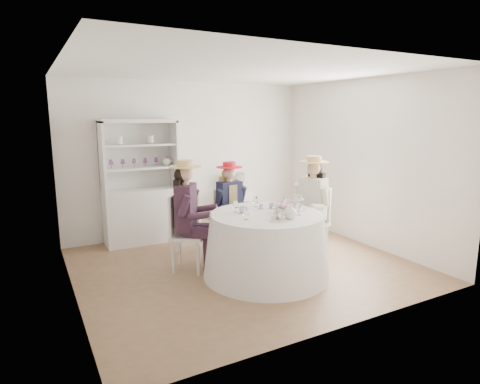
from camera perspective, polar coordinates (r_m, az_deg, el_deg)
name	(u,v)px	position (r m, az deg, el deg)	size (l,w,h in m)	color
ground	(243,265)	(5.86, 0.47, -10.31)	(4.50, 4.50, 0.00)	brown
ceiling	(244,70)	(5.50, 0.52, 16.97)	(4.50, 4.50, 0.00)	white
wall_back	(190,158)	(7.32, -7.12, 4.75)	(4.50, 4.50, 0.00)	silver
wall_front	(346,197)	(3.91, 14.79, -0.73)	(4.50, 4.50, 0.00)	silver
wall_left	(67,185)	(4.86, -23.42, 0.93)	(4.50, 4.50, 0.00)	silver
wall_right	(364,163)	(6.88, 17.16, 3.98)	(4.50, 4.50, 0.00)	silver
tea_table	(266,245)	(5.37, 3.76, -7.50)	(1.68, 1.68, 0.85)	white
hutch	(141,200)	(6.90, -13.86, -1.04)	(1.33, 0.75, 2.06)	silver
side_table	(236,209)	(7.59, -0.57, -2.48)	(0.47, 0.47, 0.74)	silver
hatbox	(236,182)	(7.49, -0.57, 1.48)	(0.33, 0.33, 0.33)	black
guest_left	(188,210)	(5.45, -7.41, -2.48)	(0.66, 0.62, 1.53)	silver
guest_mid	(230,202)	(6.18, -1.39, -1.40)	(0.52, 0.54, 1.42)	silver
guest_right	(312,201)	(6.10, 10.15, -1.20)	(0.62, 0.58, 1.52)	silver
spare_chair	(187,218)	(6.38, -7.48, -3.73)	(0.54, 0.54, 0.97)	silver
teacup_a	(243,210)	(5.25, 0.40, -2.63)	(0.10, 0.10, 0.08)	white
teacup_b	(261,207)	(5.51, 3.03, -2.12)	(0.06, 0.06, 0.06)	white
teacup_c	(272,206)	(5.53, 4.54, -2.03)	(0.08, 0.08, 0.07)	white
flower_bowl	(282,211)	(5.30, 5.98, -2.67)	(0.23, 0.23, 0.06)	white
flower_arrangement	(284,206)	(5.29, 6.22, -2.06)	(0.18, 0.18, 0.07)	pink
table_teapot	(290,213)	(5.00, 7.12, -3.00)	(0.23, 0.16, 0.17)	white
sandwich_plate	(276,219)	(4.95, 5.18, -3.80)	(0.24, 0.24, 0.05)	white
cupcake_stand	(298,204)	(5.50, 8.21, -1.75)	(0.22, 0.22, 0.20)	white
stemware_set	(267,208)	(5.24, 3.82, -2.28)	(0.86, 0.90, 0.15)	white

